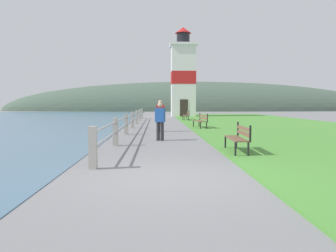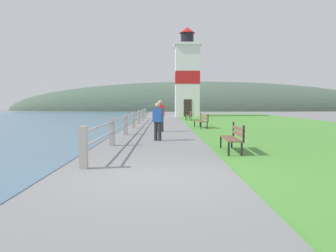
{
  "view_description": "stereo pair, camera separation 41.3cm",
  "coord_description": "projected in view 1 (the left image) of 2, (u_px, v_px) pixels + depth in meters",
  "views": [
    {
      "loc": [
        -0.2,
        -6.8,
        1.58
      ],
      "look_at": [
        0.42,
        11.37,
        0.3
      ],
      "focal_mm": 35.0,
      "sensor_mm": 36.0,
      "label": 1
    },
    {
      "loc": [
        0.22,
        -6.81,
        1.58
      ],
      "look_at": [
        0.42,
        11.37,
        0.3
      ],
      "focal_mm": 35.0,
      "sensor_mm": 36.0,
      "label": 2
    }
  ],
  "objects": [
    {
      "name": "distant_hillside",
      "position": [
        196.0,
        111.0,
        68.24
      ],
      "size": [
        80.0,
        16.0,
        12.0
      ],
      "color": "#475B4C",
      "rests_on": "ground_plane"
    },
    {
      "name": "ground_plane",
      "position": [
        166.0,
        178.0,
        6.89
      ],
      "size": [
        160.0,
        160.0,
        0.0
      ],
      "primitive_type": "plane",
      "color": "slate"
    },
    {
      "name": "park_bench_near",
      "position": [
        239.0,
        136.0,
        10.22
      ],
      "size": [
        0.53,
        1.75,
        0.94
      ],
      "rotation": [
        0.0,
        0.0,
        3.11
      ],
      "color": "brown",
      "rests_on": "ground_plane"
    },
    {
      "name": "park_bench_midway",
      "position": [
        201.0,
        120.0,
        20.19
      ],
      "size": [
        0.7,
        1.85,
        0.94
      ],
      "rotation": [
        0.0,
        0.0,
        3.27
      ],
      "color": "brown",
      "rests_on": "ground_plane"
    },
    {
      "name": "seawall_railing",
      "position": [
        133.0,
        119.0,
        20.54
      ],
      "size": [
        0.18,
        25.75,
        1.03
      ],
      "color": "#A8A399",
      "rests_on": "ground_plane"
    },
    {
      "name": "person_strolling",
      "position": [
        160.0,
        115.0,
        18.01
      ],
      "size": [
        0.45,
        0.28,
        1.74
      ],
      "rotation": [
        0.0,
        0.0,
        1.44
      ],
      "color": "#28282D",
      "rests_on": "ground_plane"
    },
    {
      "name": "park_bench_far",
      "position": [
        186.0,
        115.0,
        29.37
      ],
      "size": [
        0.48,
        1.69,
        0.94
      ],
      "rotation": [
        0.0,
        0.0,
        3.14
      ],
      "color": "brown",
      "rests_on": "ground_plane"
    },
    {
      "name": "person_by_railing",
      "position": [
        160.0,
        120.0,
        13.7
      ],
      "size": [
        0.44,
        0.33,
        1.6
      ],
      "rotation": [
        0.0,
        0.0,
        1.24
      ],
      "color": "#28282D",
      "rests_on": "ground_plane"
    },
    {
      "name": "grass_verge",
      "position": [
        272.0,
        125.0,
        22.74
      ],
      "size": [
        12.0,
        46.89,
        0.06
      ],
      "color": "#4C8E38",
      "rests_on": "ground_plane"
    },
    {
      "name": "lighthouse",
      "position": [
        183.0,
        77.0,
        38.32
      ],
      "size": [
        3.15,
        3.15,
        10.36
      ],
      "color": "white",
      "rests_on": "ground_plane"
    }
  ]
}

